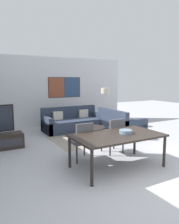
{
  "coord_description": "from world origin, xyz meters",
  "views": [
    {
      "loc": [
        -2.87,
        -2.65,
        1.87
      ],
      "look_at": [
        0.15,
        2.79,
        0.95
      ],
      "focal_mm": 35.0,
      "sensor_mm": 36.0,
      "label": 1
    }
  ],
  "objects_px": {
    "sofa_side": "(119,125)",
    "dining_chair_left": "(82,139)",
    "coffee_table": "(91,130)",
    "sofa_main": "(73,123)",
    "fruit_bowl": "(126,131)",
    "floor_lamp": "(105,94)",
    "dining_chair_centre": "(114,134)",
    "dining_table": "(117,137)"
  },
  "relations": [
    {
      "from": "sofa_side",
      "to": "dining_chair_left",
      "type": "height_order",
      "value": "dining_chair_left"
    },
    {
      "from": "coffee_table",
      "to": "sofa_side",
      "type": "bearing_deg",
      "value": 6.67
    },
    {
      "from": "sofa_main",
      "to": "fruit_bowl",
      "type": "bearing_deg",
      "value": -96.5
    },
    {
      "from": "sofa_main",
      "to": "coffee_table",
      "type": "distance_m",
      "value": 1.39
    },
    {
      "from": "floor_lamp",
      "to": "dining_chair_left",
      "type": "bearing_deg",
      "value": -130.76
    },
    {
      "from": "dining_chair_centre",
      "to": "fruit_bowl",
      "type": "distance_m",
      "value": 0.86
    },
    {
      "from": "sofa_main",
      "to": "floor_lamp",
      "type": "relative_size",
      "value": 1.43
    },
    {
      "from": "sofa_main",
      "to": "dining_chair_centre",
      "type": "distance_m",
      "value": 2.92
    },
    {
      "from": "floor_lamp",
      "to": "coffee_table",
      "type": "bearing_deg",
      "value": -136.04
    },
    {
      "from": "sofa_side",
      "to": "dining_table",
      "type": "height_order",
      "value": "sofa_side"
    },
    {
      "from": "sofa_side",
      "to": "floor_lamp",
      "type": "distance_m",
      "value": 1.67
    },
    {
      "from": "sofa_side",
      "to": "floor_lamp",
      "type": "bearing_deg",
      "value": -10.51
    },
    {
      "from": "dining_chair_left",
      "to": "dining_table",
      "type": "bearing_deg",
      "value": -56.76
    },
    {
      "from": "coffee_table",
      "to": "dining_chair_centre",
      "type": "distance_m",
      "value": 1.54
    },
    {
      "from": "sofa_main",
      "to": "floor_lamp",
      "type": "xyz_separation_m",
      "value": [
        1.48,
        0.04,
        1.04
      ]
    },
    {
      "from": "sofa_side",
      "to": "dining_chair_centre",
      "type": "relative_size",
      "value": 1.83
    },
    {
      "from": "sofa_main",
      "to": "dining_chair_centre",
      "type": "bearing_deg",
      "value": -93.28
    },
    {
      "from": "dining_chair_left",
      "to": "dining_chair_centre",
      "type": "xyz_separation_m",
      "value": [
        0.94,
        0.06,
        0.0
      ]
    },
    {
      "from": "dining_table",
      "to": "floor_lamp",
      "type": "height_order",
      "value": "floor_lamp"
    },
    {
      "from": "sofa_main",
      "to": "coffee_table",
      "type": "xyz_separation_m",
      "value": [
        0.0,
        -1.39,
        0.01
      ]
    },
    {
      "from": "sofa_main",
      "to": "sofa_side",
      "type": "bearing_deg",
      "value": -44.92
    },
    {
      "from": "dining_chair_left",
      "to": "fruit_bowl",
      "type": "xyz_separation_m",
      "value": [
        0.69,
        -0.72,
        0.25
      ]
    },
    {
      "from": "sofa_side",
      "to": "floor_lamp",
      "type": "height_order",
      "value": "floor_lamp"
    },
    {
      "from": "coffee_table",
      "to": "floor_lamp",
      "type": "relative_size",
      "value": 0.59
    },
    {
      "from": "dining_chair_left",
      "to": "fruit_bowl",
      "type": "bearing_deg",
      "value": -46.33
    },
    {
      "from": "coffee_table",
      "to": "fruit_bowl",
      "type": "bearing_deg",
      "value": -100.35
    },
    {
      "from": "sofa_side",
      "to": "dining_table",
      "type": "relative_size",
      "value": 0.86
    },
    {
      "from": "sofa_side",
      "to": "coffee_table",
      "type": "distance_m",
      "value": 1.25
    },
    {
      "from": "dining_table",
      "to": "coffee_table",
      "type": "bearing_deg",
      "value": 74.48
    },
    {
      "from": "coffee_table",
      "to": "dining_chair_centre",
      "type": "relative_size",
      "value": 1.01
    },
    {
      "from": "dining_table",
      "to": "floor_lamp",
      "type": "bearing_deg",
      "value": 60.36
    },
    {
      "from": "coffee_table",
      "to": "fruit_bowl",
      "type": "height_order",
      "value": "fruit_bowl"
    },
    {
      "from": "coffee_table",
      "to": "dining_chair_left",
      "type": "xyz_separation_m",
      "value": [
        -1.11,
        -1.58,
        0.23
      ]
    },
    {
      "from": "sofa_side",
      "to": "fruit_bowl",
      "type": "relative_size",
      "value": 5.82
    },
    {
      "from": "dining_chair_left",
      "to": "floor_lamp",
      "type": "height_order",
      "value": "floor_lamp"
    },
    {
      "from": "dining_table",
      "to": "fruit_bowl",
      "type": "bearing_deg",
      "value": -0.72
    },
    {
      "from": "dining_chair_centre",
      "to": "dining_chair_left",
      "type": "bearing_deg",
      "value": -176.21
    },
    {
      "from": "sofa_main",
      "to": "dining_chair_centre",
      "type": "height_order",
      "value": "dining_chair_centre"
    },
    {
      "from": "dining_table",
      "to": "dining_chair_left",
      "type": "xyz_separation_m",
      "value": [
        -0.47,
        0.72,
        -0.15
      ]
    },
    {
      "from": "coffee_table",
      "to": "dining_chair_left",
      "type": "distance_m",
      "value": 1.94
    },
    {
      "from": "sofa_side",
      "to": "dining_chair_left",
      "type": "xyz_separation_m",
      "value": [
        -2.36,
        -1.72,
        0.24
      ]
    },
    {
      "from": "coffee_table",
      "to": "fruit_bowl",
      "type": "distance_m",
      "value": 2.39
    }
  ]
}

